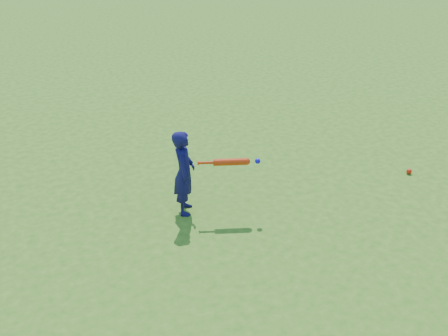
{
  "coord_description": "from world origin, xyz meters",
  "views": [
    {
      "loc": [
        -2.14,
        -4.81,
        3.58
      ],
      "look_at": [
        -0.13,
        0.28,
        0.61
      ],
      "focal_mm": 40.0,
      "sensor_mm": 36.0,
      "label": 1
    }
  ],
  "objects": [
    {
      "name": "ground_ball_red",
      "position": [
        2.75,
        0.17,
        0.04
      ],
      "size": [
        0.08,
        0.08,
        0.08
      ],
      "primitive_type": "sphere",
      "color": "red",
      "rests_on": "ground"
    },
    {
      "name": "ground",
      "position": [
        0.0,
        0.0,
        0.0
      ],
      "size": [
        80.0,
        80.0,
        0.0
      ],
      "primitive_type": "plane",
      "color": "#366919",
      "rests_on": "ground"
    },
    {
      "name": "bat_swing",
      "position": [
        -0.05,
        0.21,
        0.72
      ],
      "size": [
        0.75,
        0.29,
        0.09
      ],
      "rotation": [
        0.0,
        0.0,
        -0.31
      ],
      "color": "red",
      "rests_on": "ground"
    },
    {
      "name": "child",
      "position": [
        -0.61,
        0.44,
        0.56
      ],
      "size": [
        0.4,
        0.48,
        1.13
      ],
      "primitive_type": "imported",
      "rotation": [
        0.0,
        0.0,
        1.22
      ],
      "color": "#110F47",
      "rests_on": "ground"
    }
  ]
}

